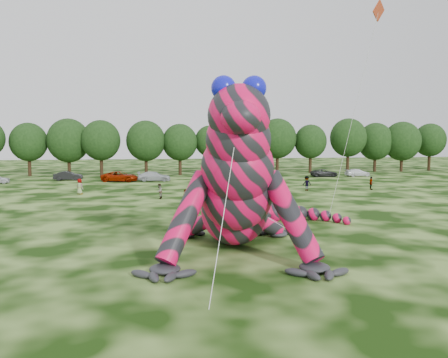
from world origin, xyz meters
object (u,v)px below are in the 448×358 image
tree_10 (243,145)px  tree_15 (402,147)px  tree_13 (348,146)px  car_1 (68,176)px  tree_4 (29,149)px  tree_6 (101,148)px  car_7 (357,173)px  tree_9 (210,150)px  tree_11 (277,146)px  inflatable_gecko (234,166)px  tree_5 (69,147)px  car_2 (120,176)px  tree_14 (375,147)px  car_6 (324,173)px  spectator_1 (159,191)px  spectator_0 (185,199)px  car_4 (238,175)px  tree_12 (310,149)px  tree_16 (430,147)px  spectator_5 (258,199)px  tree_7 (146,148)px  spectator_4 (80,186)px  spectator_2 (307,183)px  car_5 (261,173)px  tree_8 (180,149)px  car_3 (154,176)px  spectator_3 (371,183)px  flying_kite (375,27)px

tree_10 → tree_15: 31.09m
tree_13 → car_1: bearing=-171.1°
tree_4 → tree_6: 12.26m
car_7 → tree_9: bearing=67.4°
tree_15 → car_7: bearing=-146.8°
tree_11 → inflatable_gecko: bearing=-109.0°
tree_5 → car_2: size_ratio=1.80×
tree_14 → car_6: tree_14 is taller
tree_10 → tree_9: bearing=-169.0°
tree_4 → car_2: size_ratio=1.66×
spectator_1 → spectator_0: (2.18, -6.78, 0.07)m
tree_11 → spectator_1: size_ratio=6.31×
tree_10 → car_4: tree_10 is taller
tree_9 → tree_12: bearing=1.2°
car_2 → tree_16: bearing=-66.4°
tree_5 → spectator_5: bearing=-59.6°
tree_7 → tree_15: tree_15 is taller
car_1 → spectator_1: size_ratio=2.62×
tree_5 → car_7: bearing=-11.0°
tree_11 → spectator_4: bearing=-139.6°
spectator_2 → spectator_5: bearing=51.1°
car_1 → car_5: (30.03, -0.77, 0.05)m
tree_14 → car_2: 49.00m
tree_6 → spectator_5: tree_6 is taller
car_5 → car_7: 16.84m
car_7 → spectator_1: spectator_1 is taller
car_6 → spectator_4: spectator_4 is taller
tree_5 → car_2: 15.88m
car_2 → spectator_2: 27.95m
tree_8 → car_6: 25.08m
spectator_1 → tree_11: bearing=164.4°
spectator_5 → car_3: bearing=-94.8°
tree_11 → car_4: 16.11m
tree_15 → car_1: (-60.18, -8.30, -4.13)m
tree_5 → tree_9: bearing=-2.6°
tree_7 → car_1: 14.33m
car_4 → spectator_3: spectator_3 is taller
tree_6 → spectator_2: tree_6 is taller
tree_5 → spectator_3: 49.70m
tree_5 → car_1: size_ratio=2.34×
tree_15 → spectator_0: tree_15 is taller
tree_15 → tree_11: bearing=179.0°
tree_7 → car_3: tree_7 is taller
spectator_4 → spectator_1: spectator_4 is taller
car_2 → spectator_2: bearing=-112.4°
flying_kite → tree_10: flying_kite is taller
tree_8 → car_2: 14.81m
tree_6 → tree_11: bearing=2.8°
tree_9 → spectator_4: size_ratio=4.88×
tree_11 → tree_12: tree_11 is taller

